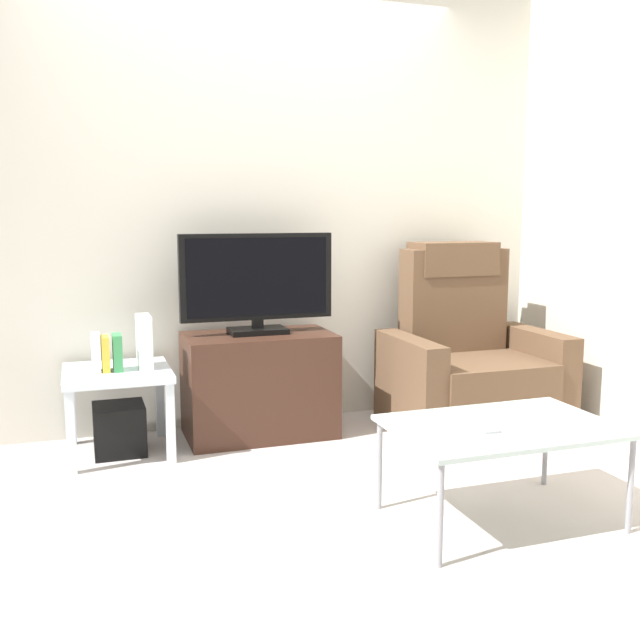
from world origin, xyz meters
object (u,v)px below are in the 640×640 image
at_px(tv_stand, 259,385).
at_px(coffee_table, 502,430).
at_px(cell_phone, 483,427).
at_px(book_middle, 105,354).
at_px(game_console, 144,341).
at_px(book_leftmost, 96,353).
at_px(television, 257,281).
at_px(side_table, 117,383).
at_px(recliner_armchair, 468,363).
at_px(subwoofer_box, 119,429).
at_px(book_rightmost, 117,352).

height_order(tv_stand, coffee_table, tv_stand).
bearing_deg(cell_phone, book_middle, 136.51).
distance_m(tv_stand, game_console, 0.70).
relative_size(book_middle, game_console, 0.66).
bearing_deg(game_console, book_leftmost, -173.02).
relative_size(television, book_leftmost, 4.31).
bearing_deg(book_middle, tv_stand, 5.78).
xyz_separation_m(side_table, book_middle, (-0.05, -0.02, 0.16)).
distance_m(book_leftmost, cell_phone, 1.99).
height_order(television, cell_phone, television).
relative_size(tv_stand, side_table, 1.53).
height_order(recliner_armchair, coffee_table, recliner_armchair).
bearing_deg(subwoofer_box, book_middle, -159.50).
bearing_deg(television, coffee_table, -65.71).
bearing_deg(book_rightmost, book_leftmost, 180.00).
distance_m(television, book_middle, 0.90).
distance_m(television, book_rightmost, 0.85).
height_order(subwoofer_box, book_leftmost, book_leftmost).
relative_size(recliner_armchair, side_table, 2.00).
distance_m(tv_stand, subwoofer_box, 0.79).
distance_m(book_leftmost, book_middle, 0.05).
distance_m(television, recliner_armchair, 1.35).
height_order(tv_stand, subwoofer_box, tv_stand).
bearing_deg(recliner_armchair, television, 171.31).
relative_size(game_console, cell_phone, 1.85).
xyz_separation_m(tv_stand, television, (-0.00, 0.02, 0.59)).
height_order(book_leftmost, cell_phone, book_leftmost).
bearing_deg(coffee_table, book_leftmost, 138.62).
relative_size(television, book_rightmost, 4.54).
bearing_deg(tv_stand, book_rightmost, -173.78).
distance_m(subwoofer_box, game_console, 0.48).
bearing_deg(book_rightmost, side_table, 106.48).
relative_size(side_table, cell_phone, 3.60).
distance_m(side_table, book_middle, 0.17).
bearing_deg(recliner_armchair, book_middle, 178.07).
bearing_deg(recliner_armchair, book_rightmost, 177.98).
xyz_separation_m(television, subwoofer_box, (-0.78, -0.08, -0.75)).
height_order(coffee_table, cell_phone, cell_phone).
distance_m(recliner_armchair, subwoofer_box, 2.02).
relative_size(book_middle, coffee_table, 0.20).
bearing_deg(cell_phone, tv_stand, 112.12).
relative_size(book_rightmost, cell_phone, 1.27).
height_order(tv_stand, recliner_armchair, recliner_armchair).
bearing_deg(book_leftmost, subwoofer_box, 11.31).
bearing_deg(cell_phone, book_rightmost, 135.26).
bearing_deg(recliner_armchair, side_table, 177.42).
height_order(tv_stand, book_middle, book_middle).
bearing_deg(tv_stand, coffee_table, -65.43).
distance_m(tv_stand, recliner_armchair, 1.25).
xyz_separation_m(book_rightmost, game_console, (0.14, 0.03, 0.04)).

